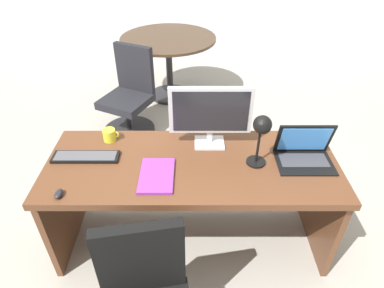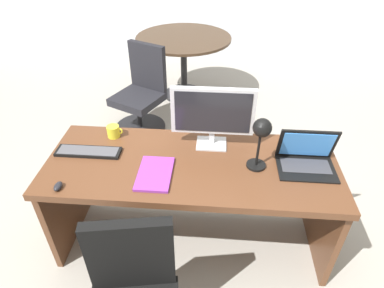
{
  "view_description": "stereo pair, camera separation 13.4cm",
  "coord_description": "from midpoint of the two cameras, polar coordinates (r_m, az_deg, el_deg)",
  "views": [
    {
      "loc": [
        -0.0,
        -1.61,
        2.07
      ],
      "look_at": [
        0.0,
        0.04,
        0.87
      ],
      "focal_mm": 30.79,
      "sensor_mm": 36.0,
      "label": 1
    },
    {
      "loc": [
        0.13,
        -1.6,
        2.07
      ],
      "look_at": [
        0.0,
        0.04,
        0.87
      ],
      "focal_mm": 30.79,
      "sensor_mm": 36.0,
      "label": 2
    }
  ],
  "objects": [
    {
      "name": "ground",
      "position": [
        3.73,
        -1.05,
        2.46
      ],
      "size": [
        12.0,
        12.0,
        0.0
      ],
      "primitive_type": "plane",
      "color": "gray"
    },
    {
      "name": "desk",
      "position": [
        2.24,
        -1.73,
        -6.39
      ],
      "size": [
        1.85,
        0.73,
        0.75
      ],
      "color": "#56331E",
      "rests_on": "ground"
    },
    {
      "name": "monitor",
      "position": [
        2.11,
        1.4,
        5.43
      ],
      "size": [
        0.53,
        0.16,
        0.42
      ],
      "color": "#B7BABF",
      "rests_on": "desk"
    },
    {
      "name": "laptop",
      "position": [
        2.17,
        17.19,
        -0.86
      ],
      "size": [
        0.35,
        0.25,
        0.24
      ],
      "color": "black",
      "rests_on": "desk"
    },
    {
      "name": "keyboard",
      "position": [
        2.24,
        -19.58,
        -2.16
      ],
      "size": [
        0.42,
        0.12,
        0.02
      ],
      "color": "black",
      "rests_on": "desk"
    },
    {
      "name": "mouse",
      "position": [
        2.02,
        -23.88,
        -7.96
      ],
      "size": [
        0.04,
        0.08,
        0.03
      ],
      "color": "black",
      "rests_on": "desk"
    },
    {
      "name": "desk_lamp",
      "position": [
        1.93,
        9.99,
        2.21
      ],
      "size": [
        0.12,
        0.14,
        0.36
      ],
      "color": "black",
      "rests_on": "desk"
    },
    {
      "name": "book",
      "position": [
        1.99,
        -8.05,
        -5.48
      ],
      "size": [
        0.2,
        0.31,
        0.02
      ],
      "color": "purple",
      "rests_on": "desk"
    },
    {
      "name": "coffee_mug",
      "position": [
        2.34,
        -15.69,
        1.47
      ],
      "size": [
        0.11,
        0.09,
        0.08
      ],
      "color": "yellow",
      "rests_on": "desk"
    },
    {
      "name": "meeting_table",
      "position": [
        4.21,
        -5.05,
        15.46
      ],
      "size": [
        1.15,
        1.15,
        0.78
      ],
      "color": "black",
      "rests_on": "ground"
    },
    {
      "name": "meeting_chair_near",
      "position": [
        3.64,
        -11.84,
        7.37
      ],
      "size": [
        0.61,
        0.63,
        0.92
      ],
      "color": "black",
      "rests_on": "ground"
    }
  ]
}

